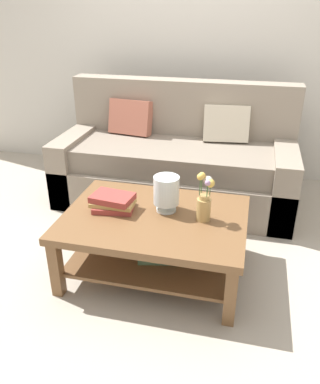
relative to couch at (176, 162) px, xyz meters
The scene contains 7 objects.
ground_plane 0.92m from the couch, 89.60° to the right, with size 10.00×10.00×0.00m, color #ADA393.
back_wall 1.27m from the couch, 89.58° to the left, with size 6.40×0.12×2.70m, color beige.
couch is the anchor object (origin of this frame).
coffee_table 1.15m from the couch, 85.42° to the right, with size 1.20×0.87×0.44m.
book_stack_main 1.15m from the couch, 100.20° to the right, with size 0.30×0.23×0.11m.
glass_hurricane_vase 1.09m from the couch, 82.10° to the right, with size 0.17×0.17×0.25m.
flower_pitcher 1.21m from the couch, 69.98° to the right, with size 0.11×0.10×0.32m.
Camera 1 is at (0.64, -2.45, 1.71)m, focal length 36.45 mm.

